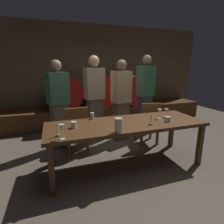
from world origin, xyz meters
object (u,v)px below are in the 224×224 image
Objects in this scene: guest_center_right at (121,100)px; wine_glass_left at (62,128)px; candle_right at (151,122)px; wine_glass_right at (166,111)px; wine_barrel_center at (101,91)px; guest_far_right at (145,95)px; cup_right at (168,119)px; candle_left at (58,132)px; chair_right at (148,121)px; dining_table at (126,127)px; wine_barrel_left at (65,93)px; cup_center at (92,116)px; wine_glass_center at (160,112)px; wine_barrel_right at (131,90)px; guest_center_left at (95,99)px; guest_far_left at (59,105)px; chair_left at (77,128)px; pitcher at (119,125)px; cup_left at (74,125)px.

guest_center_right is 9.31× the size of wine_glass_left.
candle_right is 0.56m from wine_glass_right.
wine_barrel_center is 1.45m from guest_far_right.
cup_right is at bearing -120.09° from wine_glass_right.
candle_left is (-1.27, -2.67, -0.13)m from wine_barrel_center.
chair_right is 2.00m from candle_left.
guest_center_right is at bearing 72.91° from dining_table.
guest_far_right is 12.53× the size of wine_glass_right.
guest_far_right reaches higher than wine_barrel_left.
chair_right is 0.71m from guest_center_right.
wine_barrel_left is at bearing 111.43° from candle_right.
chair_right is 1.28m from cup_center.
candle_left is 1.65m from wine_glass_center.
guest_center_left is at bearing -138.00° from wine_barrel_right.
wine_glass_center is at bearing 52.34° from guest_far_right.
guest_far_left is 1.40m from wine_glass_left.
chair_left is 0.58m from guest_far_left.
pitcher is at bearing -80.38° from wine_barrel_left.
wine_barrel_right reaches higher than dining_table.
candle_left is 0.34m from cup_left.
cup_center is at bearing 45.41° from cup_left.
cup_left is at bearing 76.52° from chair_left.
guest_far_right is 1.65m from cup_center.
wine_barrel_center is 4.64× the size of candle_left.
guest_far_right reaches higher than wine_barrel_right.
guest_far_right reaches higher than wine_glass_right.
wine_glass_center is (-0.36, -1.14, -0.09)m from guest_far_right.
wine_barrel_center reaches higher than cup_right.
guest_center_right reaches higher than wine_glass_left.
candle_left is (-0.79, -1.38, -0.14)m from guest_center_left.
cup_center is (0.22, -0.33, 0.29)m from chair_left.
guest_far_right is 1.38m from cup_right.
wine_glass_left reaches higher than chair_left.
wine_glass_left is 1.26× the size of wine_glass_right.
cup_right is at bearing 12.68° from pitcher.
wine_glass_left is at bearing -160.29° from dining_table.
wine_barrel_left reaches higher than wine_glass_right.
guest_center_right reaches higher than guest_far_left.
wine_barrel_center is 1.03× the size of chair_left.
wine_barrel_right reaches higher than cup_right.
dining_table is 1.06m from candle_left.
wine_barrel_center is 0.50× the size of guest_far_right.
dining_table is at bearing 165.72° from cup_right.
guest_center_right reaches higher than wine_glass_center.
guest_center_left reaches higher than dining_table.
wine_glass_left is at bearing 70.48° from chair_left.
chair_right is at bearing 29.25° from wine_glass_left.
wine_barrel_center is 0.53× the size of guest_center_right.
wine_glass_left is at bearing 178.85° from pitcher.
guest_far_right reaches higher than wine_glass_center.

